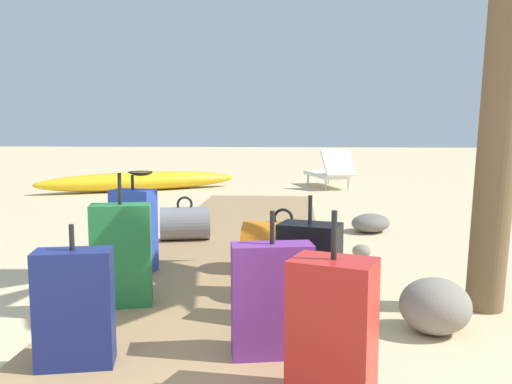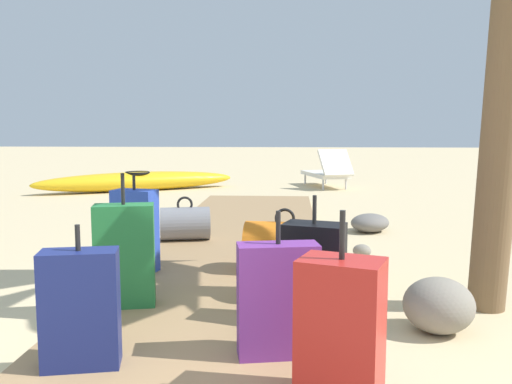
% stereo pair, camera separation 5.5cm
% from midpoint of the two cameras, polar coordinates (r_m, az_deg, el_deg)
% --- Properties ---
extents(ground_plane, '(60.00, 60.00, 0.00)m').
position_cam_midpoint_polar(ground_plane, '(4.73, -2.63, -8.24)').
color(ground_plane, '#D1BA8C').
extents(boardwalk, '(1.66, 7.57, 0.08)m').
position_cam_midpoint_polar(boardwalk, '(5.45, -1.69, -5.78)').
color(boardwalk, '#9E7A51').
rests_on(boardwalk, ground).
extents(suitcase_purple, '(0.43, 0.24, 0.74)m').
position_cam_midpoint_polar(suitcase_purple, '(2.77, 2.27, -11.26)').
color(suitcase_purple, '#6B2D84').
rests_on(suitcase_purple, boardwalk).
extents(suitcase_blue, '(0.37, 0.25, 0.78)m').
position_cam_midpoint_polar(suitcase_blue, '(4.44, -12.37, -3.98)').
color(suitcase_blue, '#2847B7').
rests_on(suitcase_blue, boardwalk).
extents(suitcase_green, '(0.41, 0.26, 0.86)m').
position_cam_midpoint_polar(suitcase_green, '(3.61, -13.51, -6.45)').
color(suitcase_green, '#237538').
rests_on(suitcase_green, boardwalk).
extents(suitcase_navy, '(0.39, 0.25, 0.69)m').
position_cam_midpoint_polar(suitcase_navy, '(2.79, -17.97, -11.54)').
color(suitcase_navy, navy).
rests_on(suitcase_navy, boardwalk).
extents(duffel_bag_grey, '(0.56, 0.44, 0.45)m').
position_cam_midpoint_polar(duffel_bag_grey, '(5.62, -7.19, -3.27)').
color(duffel_bag_grey, slate).
rests_on(duffel_bag_grey, boardwalk).
extents(duffel_bag_orange, '(0.66, 0.44, 0.51)m').
position_cam_midpoint_polar(duffel_bag_orange, '(4.37, 3.22, -5.73)').
color(duffel_bag_orange, orange).
rests_on(duffel_bag_orange, boardwalk).
extents(duffel_bag_olive, '(0.54, 0.42, 0.40)m').
position_cam_midpoint_polar(duffel_bag_olive, '(3.74, 3.07, -8.75)').
color(duffel_bag_olive, olive).
rests_on(duffel_bag_olive, boardwalk).
extents(suitcase_black, '(0.40, 0.31, 0.76)m').
position_cam_midpoint_polar(suitcase_black, '(3.22, 6.13, -8.51)').
color(suitcase_black, black).
rests_on(suitcase_black, boardwalk).
extents(suitcase_red, '(0.40, 0.34, 0.81)m').
position_cam_midpoint_polar(suitcase_red, '(2.36, 8.72, -14.16)').
color(suitcase_red, red).
rests_on(suitcase_red, boardwalk).
extents(lounge_chair, '(1.02, 1.64, 0.80)m').
position_cam_midpoint_polar(lounge_chair, '(11.25, 7.92, 2.13)').
color(lounge_chair, white).
rests_on(lounge_chair, ground).
extents(kayak, '(3.73, 2.41, 0.38)m').
position_cam_midpoint_polar(kayak, '(10.85, -11.92, 1.13)').
color(kayak, gold).
rests_on(kayak, ground).
extents(rock_right_mid, '(0.64, 0.66, 0.21)m').
position_cam_midpoint_polar(rock_right_mid, '(6.56, 12.19, -3.20)').
color(rock_right_mid, slate).
rests_on(rock_right_mid, ground).
extents(rock_right_near, '(0.21, 0.20, 0.12)m').
position_cam_midpoint_polar(rock_right_near, '(5.28, 11.31, -6.10)').
color(rock_right_near, gray).
rests_on(rock_right_near, ground).
extents(rock_right_far, '(0.47, 0.46, 0.33)m').
position_cam_midpoint_polar(rock_right_far, '(3.49, 18.74, -11.26)').
color(rock_right_far, gray).
rests_on(rock_right_far, ground).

